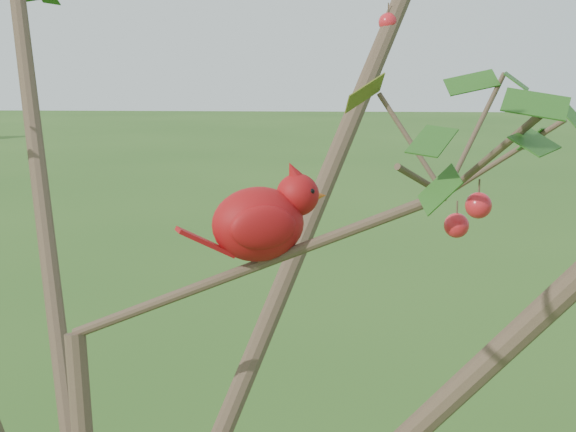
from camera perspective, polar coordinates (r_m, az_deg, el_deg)
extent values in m
sphere|color=red|center=(1.24, 13.39, 0.74)|extent=(0.04, 0.04, 0.04)
sphere|color=red|center=(1.31, 11.89, -0.66)|extent=(0.04, 0.04, 0.04)
sphere|color=red|center=(1.75, 7.12, 13.52)|extent=(0.04, 0.04, 0.04)
ellipsoid|color=#9F0D15|center=(1.26, -2.14, -0.58)|extent=(0.18, 0.16, 0.12)
sphere|color=#9F0D15|center=(1.28, 0.69, 1.52)|extent=(0.09, 0.09, 0.07)
cone|color=#9F0D15|center=(1.27, 0.45, 3.03)|extent=(0.06, 0.05, 0.05)
cone|color=#D85914|center=(1.29, 2.12, 1.45)|extent=(0.04, 0.03, 0.03)
ellipsoid|color=black|center=(1.29, 1.64, 1.37)|extent=(0.03, 0.04, 0.03)
cube|color=#9F0D15|center=(1.25, -5.90, -1.86)|extent=(0.10, 0.07, 0.05)
ellipsoid|color=#9F0D15|center=(1.31, -2.97, -0.08)|extent=(0.11, 0.07, 0.07)
ellipsoid|color=#9F0D15|center=(1.22, -1.77, -0.84)|extent=(0.11, 0.07, 0.07)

